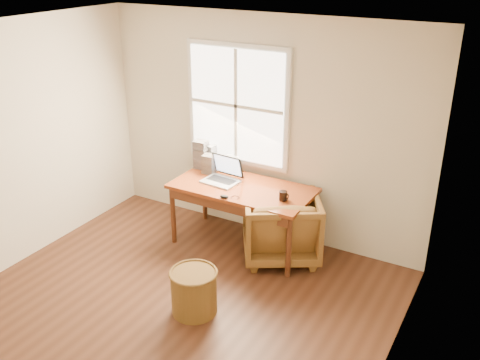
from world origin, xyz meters
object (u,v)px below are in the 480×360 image
at_px(desk, 243,188).
at_px(laptop, 220,171).
at_px(wicker_stool, 194,292).
at_px(coffee_mug, 283,196).
at_px(cd_stack_a, 210,156).
at_px(armchair, 281,225).

xyz_separation_m(desk, laptop, (-0.28, -0.03, 0.17)).
bearing_deg(wicker_stool, laptop, 110.51).
bearing_deg(coffee_mug, wicker_stool, -112.41).
height_order(wicker_stool, coffee_mug, coffee_mug).
relative_size(laptop, coffee_mug, 4.13).
distance_m(wicker_stool, coffee_mug, 1.41).
distance_m(desk, cd_stack_a, 0.74).
bearing_deg(desk, armchair, 0.00).
xyz_separation_m(wicker_stool, coffee_mug, (0.34, 1.23, 0.58)).
bearing_deg(laptop, coffee_mug, 0.59).
relative_size(armchair, coffee_mug, 8.41).
bearing_deg(coffee_mug, cd_stack_a, 153.15).
relative_size(armchair, wicker_stool, 1.93).
height_order(armchair, laptop, laptop).
height_order(desk, armchair, armchair).
bearing_deg(cd_stack_a, armchair, -16.41).
distance_m(desk, laptop, 0.33).
bearing_deg(coffee_mug, laptop, 168.49).
bearing_deg(laptop, armchair, 7.01).
bearing_deg(cd_stack_a, wicker_stool, -62.94).
bearing_deg(armchair, coffee_mug, 89.65).
xyz_separation_m(laptop, coffee_mug, (0.82, -0.06, -0.10)).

